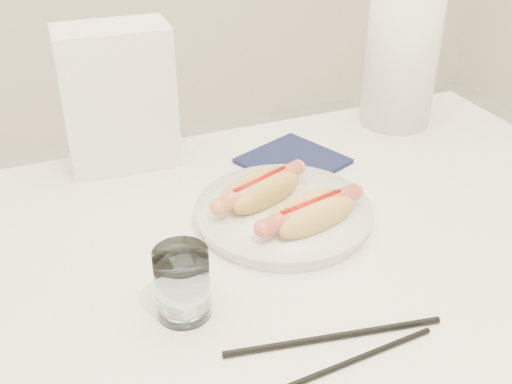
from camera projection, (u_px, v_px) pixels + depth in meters
name	position (u px, v px, depth m)	size (l,w,h in m)	color
table	(257.00, 307.00, 0.82)	(1.20, 0.80, 0.75)	white
plate	(284.00, 215.00, 0.88)	(0.24, 0.24, 0.02)	white
hotdog_left	(260.00, 190.00, 0.88)	(0.15, 0.10, 0.04)	tan
hotdog_right	(311.00, 213.00, 0.83)	(0.16, 0.09, 0.04)	#E0B657
water_glass	(182.00, 283.00, 0.70)	(0.06, 0.06, 0.09)	white
chopstick_near	(351.00, 362.00, 0.65)	(0.01, 0.01, 0.21)	black
chopstick_far	(334.00, 337.00, 0.68)	(0.01, 0.01, 0.25)	black
napkin_box	(118.00, 98.00, 0.98)	(0.17, 0.09, 0.23)	white
navy_napkin	(293.00, 161.00, 1.03)	(0.14, 0.14, 0.01)	#12183A
paper_towel_roll	(403.00, 47.00, 1.10)	(0.13, 0.13, 0.29)	white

